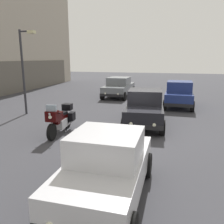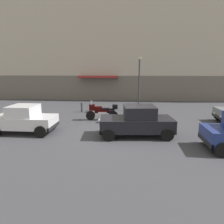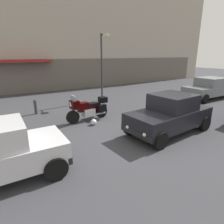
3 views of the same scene
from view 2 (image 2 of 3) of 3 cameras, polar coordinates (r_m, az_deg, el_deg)
ground_plane at (r=11.00m, az=2.22°, el=-6.22°), size 80.00×80.00×0.00m
building_facade_rear at (r=23.92m, az=3.73°, el=20.21°), size 39.73×3.40×13.72m
motorcycle at (r=13.71m, az=-2.76°, el=0.19°), size 2.26×0.81×1.36m
helmet at (r=13.12m, az=-3.55°, el=-2.54°), size 0.28×0.28×0.28m
car_compact_side at (r=11.95m, az=-24.20°, el=-1.96°), size 3.48×1.71×1.56m
car_wagon_end at (r=10.44m, az=7.29°, el=-2.69°), size 3.97×2.05×1.64m
streetlamp_curbside at (r=16.66m, az=7.92°, el=9.70°), size 0.28×0.94×4.53m
bollard_curbside at (r=16.52m, az=-8.80°, el=1.50°), size 0.16×0.16×0.83m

